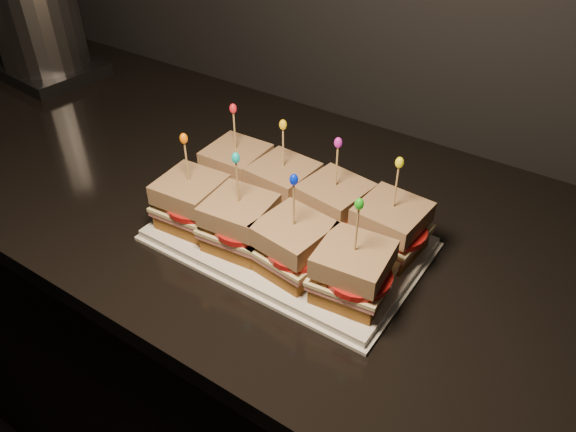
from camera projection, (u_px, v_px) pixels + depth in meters
The scene contains 63 objects.
cabinet at pixel (254, 356), 1.32m from camera, with size 2.28×0.68×0.89m, color black.
granite_slab at pixel (244, 195), 1.04m from camera, with size 2.32×0.72×0.04m, color black.
platter at pixel (288, 239), 0.90m from camera, with size 0.41×0.25×0.02m, color white.
platter_rim at pixel (288, 242), 0.90m from camera, with size 0.42×0.27×0.01m, color white.
sandwich_0_bread_bot at pixel (238, 182), 0.99m from camera, with size 0.09×0.09×0.03m, color #5C2E13.
sandwich_0_ham at pixel (237, 174), 0.98m from camera, with size 0.10×0.10×0.01m, color #C6625F.
sandwich_0_cheese at pixel (237, 171), 0.97m from camera, with size 0.10×0.10×0.01m, color beige.
sandwich_0_tomato at pixel (240, 171), 0.96m from camera, with size 0.09×0.09×0.01m, color #B01513.
sandwich_0_bread_top at pixel (236, 157), 0.96m from camera, with size 0.09×0.09×0.03m, color brown.
sandwich_0_pick at pixel (235, 133), 0.93m from camera, with size 0.00×0.00×0.09m, color tan.
sandwich_0_frill at pixel (233, 109), 0.90m from camera, with size 0.01×0.01×0.02m, color red.
sandwich_1_bread_bot at pixel (283, 200), 0.94m from camera, with size 0.09×0.09×0.03m, color #5C2E13.
sandwich_1_ham at pixel (283, 192), 0.93m from camera, with size 0.10×0.10×0.01m, color #C6625F.
sandwich_1_cheese at pixel (283, 189), 0.93m from camera, with size 0.10×0.10×0.01m, color beige.
sandwich_1_tomato at pixel (287, 189), 0.92m from camera, with size 0.09×0.09×0.01m, color #B01513.
sandwich_1_bread_top at pixel (283, 175), 0.91m from camera, with size 0.09×0.09×0.03m, color brown.
sandwich_1_pick at pixel (283, 150), 0.88m from camera, with size 0.00×0.00×0.09m, color tan.
sandwich_1_frill at pixel (283, 125), 0.86m from camera, with size 0.01×0.01×0.02m, color yellow.
sandwich_2_bread_bot at pixel (333, 220), 0.90m from camera, with size 0.09×0.09×0.03m, color #5C2E13.
sandwich_2_ham at pixel (334, 212), 0.89m from camera, with size 0.10×0.10×0.01m, color #C6625F.
sandwich_2_cheese at pixel (334, 208), 0.89m from camera, with size 0.10×0.10×0.01m, color beige.
sandwich_2_tomato at pixel (339, 209), 0.87m from camera, with size 0.09×0.09×0.01m, color #B01513.
sandwich_2_bread_top at pixel (335, 194), 0.87m from camera, with size 0.09×0.09×0.03m, color brown.
sandwich_2_pick at pixel (337, 169), 0.84m from camera, with size 0.00×0.00×0.09m, color tan.
sandwich_2_frill at pixel (338, 143), 0.81m from camera, with size 0.01×0.01×0.02m, color #C81CAA.
sandwich_3_bread_bot at pixel (388, 242), 0.86m from camera, with size 0.09×0.09×0.03m, color #5C2E13.
sandwich_3_ham at pixel (389, 233), 0.85m from camera, with size 0.10×0.10×0.01m, color #C6625F.
sandwich_3_cheese at pixel (390, 230), 0.84m from camera, with size 0.10×0.10×0.01m, color beige.
sandwich_3_tomato at pixel (396, 231), 0.83m from camera, with size 0.09×0.09×0.01m, color #B01513.
sandwich_3_bread_top at pixel (392, 215), 0.83m from camera, with size 0.09×0.09×0.03m, color brown.
sandwich_3_pick at pixel (396, 189), 0.80m from camera, with size 0.00×0.00×0.09m, color tan.
sandwich_3_frill at pixel (399, 163), 0.77m from camera, with size 0.01×0.01×0.02m, color yellow.
sandwich_4_bread_bot at pixel (194, 215), 0.91m from camera, with size 0.09×0.09×0.03m, color #5C2E13.
sandwich_4_ham at pixel (193, 207), 0.90m from camera, with size 0.10×0.10×0.01m, color #C6625F.
sandwich_4_cheese at pixel (192, 204), 0.90m from camera, with size 0.10×0.10×0.01m, color beige.
sandwich_4_tomato at pixel (195, 204), 0.88m from camera, with size 0.09×0.09×0.01m, color #B01513.
sandwich_4_bread_top at pixel (190, 189), 0.88m from camera, with size 0.09×0.09×0.03m, color brown.
sandwich_4_pick at pixel (187, 164), 0.85m from camera, with size 0.00×0.00×0.09m, color tan.
sandwich_4_frill at pixel (184, 138), 0.82m from camera, with size 0.01×0.01×0.02m, color orange.
sandwich_5_bread_bot at pixel (241, 237), 0.87m from camera, with size 0.09×0.09×0.03m, color #5C2E13.
sandwich_5_ham at pixel (240, 228), 0.86m from camera, with size 0.10×0.10×0.01m, color #C6625F.
sandwich_5_cheese at pixel (240, 225), 0.85m from camera, with size 0.10×0.10×0.01m, color beige.
sandwich_5_tomato at pixel (244, 226), 0.84m from camera, with size 0.09×0.09×0.01m, color #B01513.
sandwich_5_bread_top at pixel (239, 210), 0.84m from camera, with size 0.09×0.09×0.03m, color brown.
sandwich_5_pick at pixel (237, 185), 0.81m from camera, with size 0.00×0.00×0.09m, color tan.
sandwich_5_frill at pixel (236, 158), 0.78m from camera, with size 0.01×0.01×0.02m, color #0DB4B6.
sandwich_6_bread_bot at pixel (293, 260), 0.82m from camera, with size 0.09×0.09×0.03m, color #5C2E13.
sandwich_6_ham at pixel (293, 252), 0.81m from camera, with size 0.10×0.10×0.01m, color #C6625F.
sandwich_6_cheese at pixel (293, 248), 0.81m from camera, with size 0.10×0.10×0.01m, color beige.
sandwich_6_tomato at pixel (298, 249), 0.80m from camera, with size 0.09×0.09×0.01m, color #B01513.
sandwich_6_bread_top at pixel (293, 233), 0.79m from camera, with size 0.09×0.09×0.03m, color brown.
sandwich_6_pick at pixel (294, 207), 0.76m from camera, with size 0.00×0.00×0.09m, color tan.
sandwich_6_frill at pixel (294, 180), 0.74m from camera, with size 0.01×0.01×0.02m, color #041EE0.
sandwich_7_bread_bot at pixel (351, 286), 0.78m from camera, with size 0.09×0.09×0.03m, color #5C2E13.
sandwich_7_ham at pixel (352, 278), 0.77m from camera, with size 0.10×0.10×0.01m, color #C6625F.
sandwich_7_cheese at pixel (352, 274), 0.77m from camera, with size 0.10×0.10×0.01m, color beige.
sandwich_7_tomato at pixel (359, 276), 0.75m from camera, with size 0.09×0.09×0.01m, color #B01513.
sandwich_7_bread_top at pixel (354, 259), 0.75m from camera, with size 0.09×0.09×0.03m, color brown.
sandwich_7_pick at pixel (357, 232), 0.72m from camera, with size 0.00×0.00×0.09m, color tan.
sandwich_7_frill at pixel (359, 204), 0.69m from camera, with size 0.01×0.01×0.02m, color #1EA817.
appliance_base at pixel (50, 69), 1.42m from camera, with size 0.24×0.20×0.03m, color #262628.
appliance_body at pixel (34, 10), 1.33m from camera, with size 0.20×0.20×0.26m, color silver.
appliance at pixel (35, 12), 1.33m from camera, with size 0.24×0.20×0.32m, color silver, non-canonical shape.
Camera 1 is at (-0.24, 0.99, 1.51)m, focal length 35.00 mm.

